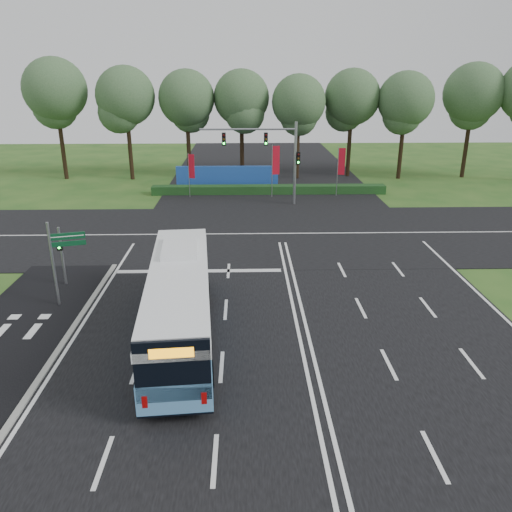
# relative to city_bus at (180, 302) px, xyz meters

# --- Properties ---
(ground) EXTENTS (120.00, 120.00, 0.00)m
(ground) POSITION_rel_city_bus_xyz_m (5.13, 2.57, -1.71)
(ground) COLOR #25521B
(ground) RESTS_ON ground
(road_main) EXTENTS (20.00, 120.00, 0.04)m
(road_main) POSITION_rel_city_bus_xyz_m (5.13, 2.57, -1.69)
(road_main) COLOR black
(road_main) RESTS_ON ground
(road_cross) EXTENTS (120.00, 14.00, 0.05)m
(road_cross) POSITION_rel_city_bus_xyz_m (5.13, 14.57, -1.69)
(road_cross) COLOR black
(road_cross) RESTS_ON ground
(bike_path) EXTENTS (5.00, 18.00, 0.06)m
(bike_path) POSITION_rel_city_bus_xyz_m (-7.37, -0.43, -1.68)
(bike_path) COLOR black
(bike_path) RESTS_ON ground
(kerb_strip) EXTENTS (0.25, 18.00, 0.12)m
(kerb_strip) POSITION_rel_city_bus_xyz_m (-4.97, -0.43, -1.65)
(kerb_strip) COLOR gray
(kerb_strip) RESTS_ON ground
(city_bus) EXTENTS (3.46, 12.02, 3.40)m
(city_bus) POSITION_rel_city_bus_xyz_m (0.00, 0.00, 0.00)
(city_bus) COLOR #5794CB
(city_bus) RESTS_ON ground
(pedestrian_signal) EXTENTS (0.27, 0.41, 3.27)m
(pedestrian_signal) POSITION_rel_city_bus_xyz_m (-6.93, 5.81, 0.07)
(pedestrian_signal) COLOR gray
(pedestrian_signal) RESTS_ON ground
(street_sign) EXTENTS (1.63, 0.51, 4.29)m
(street_sign) POSITION_rel_city_bus_xyz_m (-6.10, 3.41, 0.97)
(street_sign) COLOR gray
(street_sign) RESTS_ON ground
(banner_flag_left) EXTENTS (0.58, 0.20, 4.04)m
(banner_flag_left) POSITION_rel_city_bus_xyz_m (-2.00, 25.75, 0.94)
(banner_flag_left) COLOR gray
(banner_flag_left) RESTS_ON ground
(banner_flag_mid) EXTENTS (0.71, 0.11, 4.78)m
(banner_flag_mid) POSITION_rel_city_bus_xyz_m (5.57, 25.64, 1.39)
(banner_flag_mid) COLOR gray
(banner_flag_mid) RESTS_ON ground
(banner_flag_right) EXTENTS (0.66, 0.17, 4.52)m
(banner_flag_right) POSITION_rel_city_bus_xyz_m (11.58, 25.97, 1.24)
(banner_flag_right) COLOR gray
(banner_flag_right) RESTS_ON ground
(traffic_light_gantry) EXTENTS (8.41, 0.28, 7.00)m
(traffic_light_gantry) POSITION_rel_city_bus_xyz_m (5.34, 23.07, 2.95)
(traffic_light_gantry) COLOR gray
(traffic_light_gantry) RESTS_ON ground
(hedge) EXTENTS (22.00, 1.20, 0.80)m
(hedge) POSITION_rel_city_bus_xyz_m (5.13, 27.07, -1.31)
(hedge) COLOR #143816
(hedge) RESTS_ON ground
(blue_hoarding) EXTENTS (10.00, 0.30, 2.20)m
(blue_hoarding) POSITION_rel_city_bus_xyz_m (1.13, 29.57, -0.61)
(blue_hoarding) COLOR #1F4CA9
(blue_hoarding) RESTS_ON ground
(eucalyptus_row) EXTENTS (54.67, 8.83, 12.37)m
(eucalyptus_row) POSITION_rel_city_bus_xyz_m (8.40, 34.42, 6.84)
(eucalyptus_row) COLOR black
(eucalyptus_row) RESTS_ON ground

